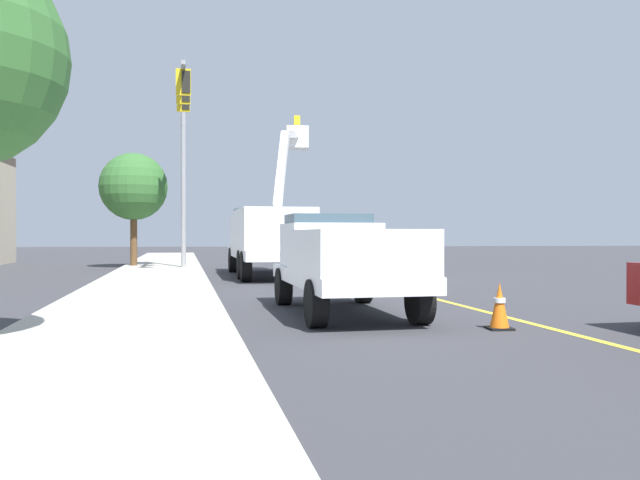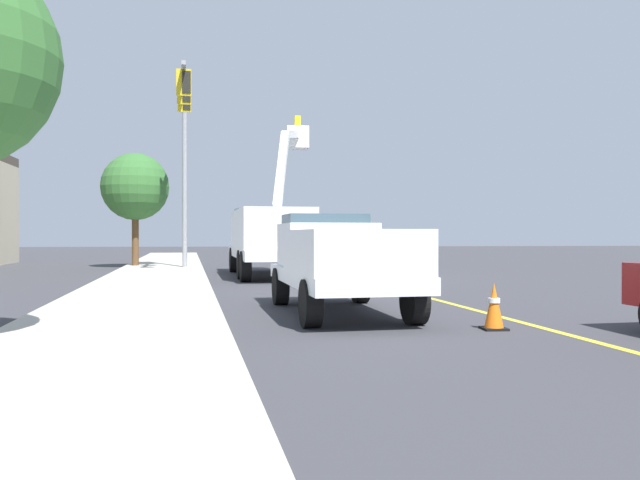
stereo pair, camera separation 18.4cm
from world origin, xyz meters
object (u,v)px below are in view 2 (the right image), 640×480
object	(u,v)px
traffic_cone_leading	(494,306)
traffic_cone_mid_front	(346,275)
utility_bucket_truck	(269,234)
traffic_signal_mast	(185,130)
traffic_cone_mid_rear	(302,261)
service_pickup_truck	(340,259)
passing_minivan	(351,247)

from	to	relation	value
traffic_cone_leading	traffic_cone_mid_front	distance (m)	9.22
utility_bucket_truck	traffic_signal_mast	bearing A→B (deg)	49.07
traffic_cone_leading	traffic_signal_mast	distance (m)	19.65
traffic_cone_mid_rear	traffic_signal_mast	distance (m)	7.83
traffic_cone_leading	traffic_cone_mid_rear	size ratio (longest dim) A/B	1.08
traffic_cone_leading	service_pickup_truck	bearing A→B (deg)	43.65
utility_bucket_truck	service_pickup_truck	bearing A→B (deg)	-174.12
traffic_cone_leading	traffic_signal_mast	world-z (taller)	traffic_signal_mast
traffic_cone_mid_rear	traffic_signal_mast	xyz separation A→B (m)	(-1.38, 5.15, 5.73)
service_pickup_truck	traffic_cone_mid_rear	size ratio (longest dim) A/B	7.84
traffic_cone_leading	traffic_signal_mast	xyz separation A→B (m)	(17.43, 7.07, 5.70)
traffic_signal_mast	traffic_cone_mid_front	bearing A→B (deg)	-144.94
service_pickup_truck	traffic_cone_leading	bearing A→B (deg)	-136.35
traffic_cone_leading	passing_minivan	bearing A→B (deg)	-1.99
passing_minivan	traffic_cone_mid_rear	size ratio (longest dim) A/B	6.73
service_pickup_truck	traffic_signal_mast	size ratio (longest dim) A/B	0.66
service_pickup_truck	traffic_cone_mid_front	distance (m)	6.84
utility_bucket_truck	traffic_signal_mast	distance (m)	6.47
traffic_cone_leading	traffic_signal_mast	size ratio (longest dim) A/B	0.09
utility_bucket_truck	traffic_cone_mid_rear	world-z (taller)	utility_bucket_truck
utility_bucket_truck	passing_minivan	xyz separation A→B (m)	(7.33, -4.30, -0.63)
passing_minivan	traffic_cone_leading	xyz separation A→B (m)	(-21.71, 0.76, -0.58)
traffic_cone_mid_rear	traffic_cone_leading	bearing A→B (deg)	-174.17
traffic_cone_leading	traffic_cone_mid_rear	xyz separation A→B (m)	(18.81, 1.92, -0.03)
service_pickup_truck	traffic_cone_mid_rear	xyz separation A→B (m)	(16.38, -0.39, -0.76)
traffic_cone_mid_rear	traffic_cone_mid_front	bearing A→B (deg)	-176.03
passing_minivan	traffic_cone_mid_rear	world-z (taller)	passing_minivan
traffic_cone_mid_rear	service_pickup_truck	bearing A→B (deg)	178.62
passing_minivan	traffic_cone_mid_rear	bearing A→B (deg)	137.27
utility_bucket_truck	traffic_cone_mid_front	world-z (taller)	utility_bucket_truck
traffic_cone_mid_front	traffic_cone_mid_rear	world-z (taller)	traffic_cone_mid_rear
utility_bucket_truck	traffic_cone_mid_rear	size ratio (longest dim) A/B	11.40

